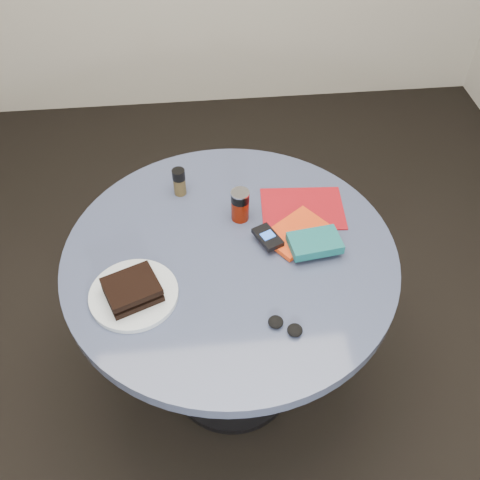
{
  "coord_description": "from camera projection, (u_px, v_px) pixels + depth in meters",
  "views": [
    {
      "loc": [
        -0.08,
        -1.05,
        1.94
      ],
      "look_at": [
        0.03,
        0.0,
        0.8
      ],
      "focal_mm": 40.0,
      "sensor_mm": 36.0,
      "label": 1
    }
  ],
  "objects": [
    {
      "name": "table",
      "position": [
        231.0,
        286.0,
        1.71
      ],
      "size": [
        1.0,
        1.0,
        0.75
      ],
      "color": "black",
      "rests_on": "ground"
    },
    {
      "name": "plate",
      "position": [
        134.0,
        294.0,
        1.47
      ],
      "size": [
        0.28,
        0.28,
        0.02
      ],
      "primitive_type": "cylinder",
      "rotation": [
        0.0,
        0.0,
        0.15
      ],
      "color": "silver",
      "rests_on": "table"
    },
    {
      "name": "headphones",
      "position": [
        285.0,
        326.0,
        1.4
      ],
      "size": [
        0.1,
        0.09,
        0.02
      ],
      "color": "black",
      "rests_on": "table"
    },
    {
      "name": "pepper_grinder",
      "position": [
        179.0,
        182.0,
        1.73
      ],
      "size": [
        0.06,
        0.06,
        0.1
      ],
      "color": "#473A1E",
      "rests_on": "table"
    },
    {
      "name": "ground",
      "position": [
        233.0,
        376.0,
        2.14
      ],
      "size": [
        4.0,
        4.0,
        0.0
      ],
      "primitive_type": "plane",
      "color": "black",
      "rests_on": "ground"
    },
    {
      "name": "magazine",
      "position": [
        302.0,
        209.0,
        1.71
      ],
      "size": [
        0.27,
        0.21,
        0.0
      ],
      "primitive_type": "cube",
      "rotation": [
        0.0,
        0.0,
        -0.07
      ],
      "color": "maroon",
      "rests_on": "table"
    },
    {
      "name": "mp3_player",
      "position": [
        268.0,
        237.0,
        1.59
      ],
      "size": [
        0.09,
        0.11,
        0.02
      ],
      "color": "black",
      "rests_on": "red_book"
    },
    {
      "name": "novel",
      "position": [
        315.0,
        243.0,
        1.57
      ],
      "size": [
        0.16,
        0.12,
        0.03
      ],
      "primitive_type": "cube",
      "rotation": [
        0.0,
        0.0,
        0.13
      ],
      "color": "#13575A",
      "rests_on": "red_book"
    },
    {
      "name": "sandwich",
      "position": [
        132.0,
        290.0,
        1.44
      ],
      "size": [
        0.17,
        0.16,
        0.05
      ],
      "color": "black",
      "rests_on": "plate"
    },
    {
      "name": "red_book",
      "position": [
        297.0,
        233.0,
        1.63
      ],
      "size": [
        0.23,
        0.22,
        0.02
      ],
      "primitive_type": "cube",
      "rotation": [
        0.0,
        0.0,
        0.64
      ],
      "color": "red",
      "rests_on": "magazine"
    },
    {
      "name": "soda_can",
      "position": [
        240.0,
        205.0,
        1.65
      ],
      "size": [
        0.07,
        0.07,
        0.11
      ],
      "color": "#6D1605",
      "rests_on": "table"
    }
  ]
}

